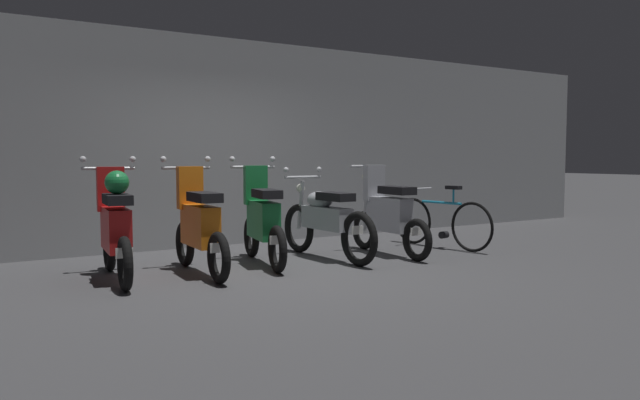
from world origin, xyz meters
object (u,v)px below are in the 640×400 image
at_px(motorbike_slot_0, 115,226).
at_px(motorbike_slot_3, 325,220).
at_px(motorbike_slot_2, 262,220).
at_px(bicycle, 441,222).
at_px(motorbike_slot_1, 199,226).
at_px(motorbike_slot_4, 387,215).

distance_m(motorbike_slot_0, motorbike_slot_3, 2.57).
distance_m(motorbike_slot_0, motorbike_slot_2, 1.73).
relative_size(motorbike_slot_0, bicycle, 0.98).
relative_size(motorbike_slot_0, motorbike_slot_1, 1.00).
height_order(motorbike_slot_0, motorbike_slot_3, motorbike_slot_0).
height_order(motorbike_slot_0, motorbike_slot_2, same).
bearing_deg(bicycle, motorbike_slot_0, 178.86).
relative_size(motorbike_slot_1, motorbike_slot_4, 1.00).
xyz_separation_m(motorbike_slot_1, motorbike_slot_4, (2.58, -0.04, -0.00)).
distance_m(motorbike_slot_2, bicycle, 2.75).
xyz_separation_m(motorbike_slot_1, motorbike_slot_3, (1.72, 0.12, -0.04)).
relative_size(motorbike_slot_2, motorbike_slot_4, 0.99).
bearing_deg(motorbike_slot_4, motorbike_slot_0, 177.23).
xyz_separation_m(motorbike_slot_2, motorbike_slot_4, (1.71, -0.22, -0.00)).
distance_m(motorbike_slot_1, motorbike_slot_3, 1.72).
height_order(motorbike_slot_4, bicycle, motorbike_slot_4).
bearing_deg(motorbike_slot_2, motorbike_slot_3, -4.61).
distance_m(motorbike_slot_1, motorbike_slot_4, 2.58).
relative_size(motorbike_slot_1, bicycle, 0.98).
bearing_deg(motorbike_slot_0, bicycle, -1.14).
distance_m(motorbike_slot_2, motorbike_slot_4, 1.73).
bearing_deg(bicycle, motorbike_slot_2, 176.92).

